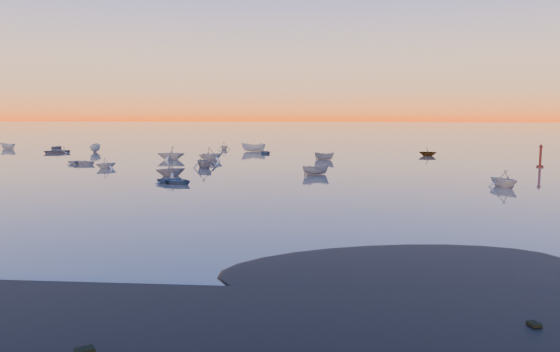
# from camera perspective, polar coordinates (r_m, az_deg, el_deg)

# --- Properties ---
(ground) EXTENTS (600.00, 600.00, 0.00)m
(ground) POSITION_cam_1_polar(r_m,az_deg,el_deg) (124.74, 4.30, 3.34)
(ground) COLOR #625A51
(ground) RESTS_ON ground
(mud_lobes) EXTENTS (140.00, 6.00, 0.07)m
(mud_lobes) POSITION_cam_1_polar(r_m,az_deg,el_deg) (24.62, 1.87, -10.23)
(mud_lobes) COLOR black
(mud_lobes) RESTS_ON ground
(moored_fleet) EXTENTS (124.00, 58.00, 1.20)m
(moored_fleet) POSITION_cam_1_polar(r_m,az_deg,el_deg) (77.87, 3.94, 1.36)
(moored_fleet) COLOR #BBBBB7
(moored_fleet) RESTS_ON ground
(boat_near_left) EXTENTS (3.29, 4.34, 1.00)m
(boat_near_left) POSITION_cam_1_polar(r_m,az_deg,el_deg) (56.14, -10.91, -0.80)
(boat_near_left) COLOR #3D5875
(boat_near_left) RESTS_ON ground
(boat_near_center) EXTENTS (3.06, 3.80, 1.22)m
(boat_near_center) POSITION_cam_1_polar(r_m,az_deg,el_deg) (63.26, 3.76, 0.14)
(boat_near_center) COLOR slate
(boat_near_center) RESTS_ON ground
(boat_near_right) EXTENTS (3.91, 3.07, 1.25)m
(boat_near_right) POSITION_cam_1_polar(r_m,az_deg,el_deg) (57.02, 22.30, -1.06)
(boat_near_right) COLOR #BBBBB7
(boat_near_right) RESTS_ON ground
(channel_marker) EXTENTS (0.90, 0.90, 3.19)m
(channel_marker) POSITION_cam_1_polar(r_m,az_deg,el_deg) (79.77, 25.56, 1.76)
(channel_marker) COLOR #4F1711
(channel_marker) RESTS_ON ground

